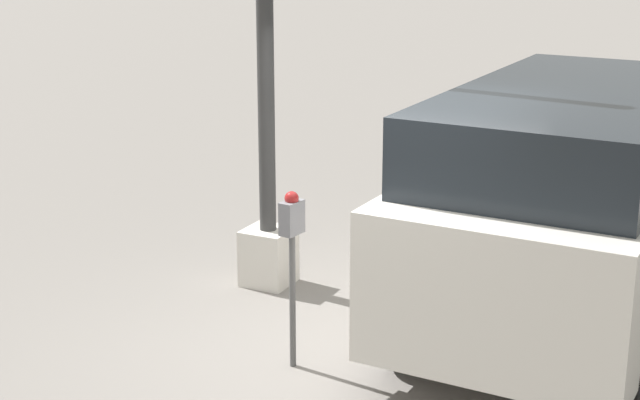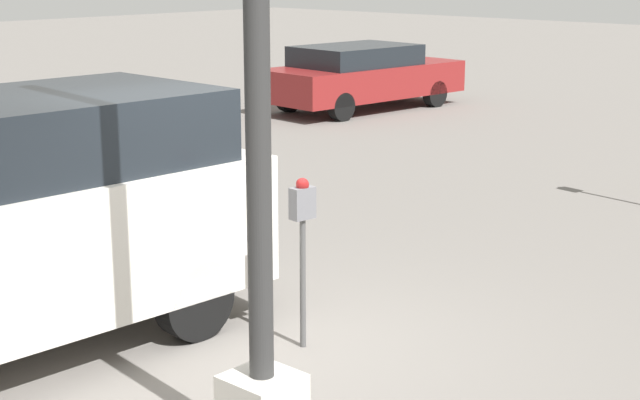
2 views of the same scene
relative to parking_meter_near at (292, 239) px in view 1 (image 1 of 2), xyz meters
The scene contains 4 objects.
ground_plane 1.14m from the parking_meter_near, 59.44° to the right, with size 80.00×80.00×0.00m, color slate.
parking_meter_near is the anchor object (origin of this frame).
lamp_post 2.01m from the parking_meter_near, 35.35° to the left, with size 0.44×0.44×5.86m.
parked_van 2.51m from the parking_meter_near, 42.88° to the right, with size 4.65×2.09×2.08m.
Camera 1 is at (-6.45, -2.99, 3.45)m, focal length 55.00 mm.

